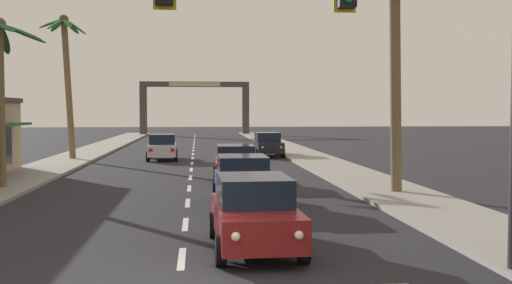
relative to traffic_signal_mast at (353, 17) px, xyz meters
name	(u,v)px	position (x,y,z in m)	size (l,w,h in m)	color
ground_plane	(179,284)	(-3.22, 0.03, -4.91)	(220.00, 220.00, 0.00)	#232328
sidewalk_right	(341,170)	(4.58, 20.03, -4.84)	(3.20, 110.00, 0.14)	gray
sidewalk_left	(33,173)	(-11.02, 20.03, -4.84)	(3.20, 110.00, 0.14)	gray
lane_markings	(199,172)	(-2.80, 20.81, -4.90)	(4.28, 89.78, 0.01)	silver
traffic_signal_mast	(353,17)	(0.00, 0.00, 0.00)	(10.08, 0.41, 6.81)	#2D2D33
sedan_lead_at_stop_bar	(254,212)	(-1.58, 2.74, -4.05)	(2.03, 4.48, 1.68)	maroon
sedan_third_in_queue	(243,181)	(-1.37, 9.15, -4.05)	(1.96, 4.46, 1.68)	navy
sedan_fifth_in_queue	(236,164)	(-1.21, 15.56, -4.05)	(2.03, 4.49, 1.68)	red
sedan_oncoming_far	(162,147)	(-5.15, 28.70, -4.05)	(2.06, 4.49, 1.68)	silver
sedan_parked_nearest_kerb	(267,144)	(1.98, 31.05, -4.05)	(1.99, 4.47, 1.68)	black
palm_left_third	(67,67)	(-11.14, 28.74, 1.08)	(2.99, 2.88, 9.26)	brown
palm_right_second	(395,37)	(4.52, 11.32, 1.05)	(4.52, 4.00, 8.93)	brown
town_gateway_arch	(195,101)	(-3.22, 70.38, -0.39)	(14.43, 0.90, 7.05)	#423D38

